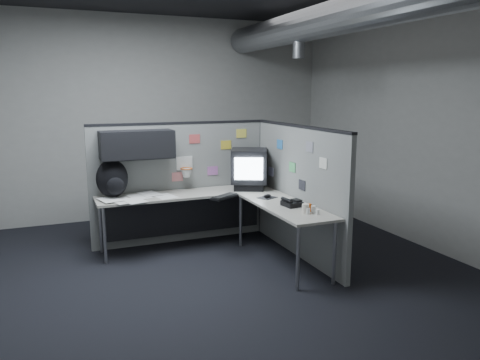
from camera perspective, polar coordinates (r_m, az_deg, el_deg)
name	(u,v)px	position (r m, az deg, el deg)	size (l,w,h in m)	color
room	(266,85)	(5.27, 3.24, 11.48)	(5.62, 5.62, 3.22)	black
partition_back	(170,171)	(6.25, -8.51, 1.14)	(2.44, 0.42, 1.63)	slate
partition_right	(298,190)	(5.84, 7.03, -1.28)	(0.07, 2.23, 1.63)	slate
desk	(212,205)	(5.94, -3.41, -3.05)	(2.31, 2.11, 0.73)	#A7A397
monitor	(249,168)	(6.30, 1.12, 1.43)	(0.62, 0.62, 0.54)	black
keyboard	(225,197)	(5.79, -1.89, -2.04)	(0.41, 0.33, 0.04)	black
mouse	(267,197)	(5.80, 3.33, -2.03)	(0.26, 0.25, 0.05)	black
phone	(292,203)	(5.41, 6.31, -2.80)	(0.21, 0.23, 0.10)	black
bottles	(312,210)	(5.13, 8.72, -3.59)	(0.14, 0.20, 0.09)	silver
cup	(305,209)	(5.10, 7.98, -3.49)	(0.08, 0.08, 0.10)	silver
papers	(137,198)	(5.88, -12.42, -2.15)	(0.97, 0.69, 0.02)	white
backpack	(112,179)	(5.97, -15.29, 0.08)	(0.45, 0.43, 0.48)	black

